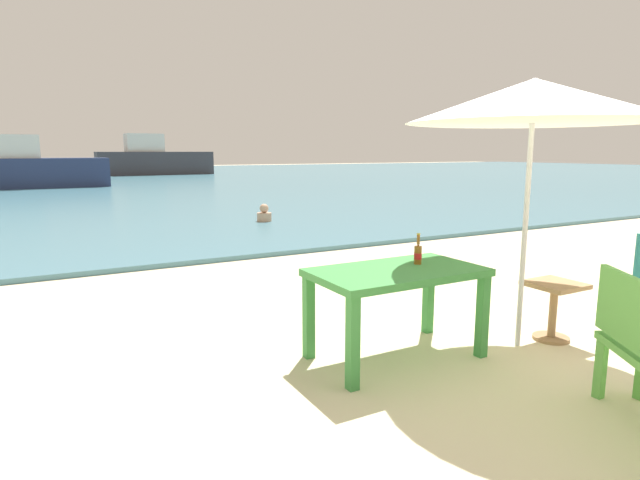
{
  "coord_description": "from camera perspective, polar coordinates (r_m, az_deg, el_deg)",
  "views": [
    {
      "loc": [
        -3.7,
        -2.67,
        1.71
      ],
      "look_at": [
        -0.57,
        3.0,
        0.6
      ],
      "focal_mm": 29.18,
      "sensor_mm": 36.0,
      "label": 1
    }
  ],
  "objects": [
    {
      "name": "ground_plane",
      "position": [
        4.87,
        24.12,
        -11.72
      ],
      "size": [
        120.0,
        120.0,
        0.0
      ],
      "primitive_type": "plane",
      "color": "beige"
    },
    {
      "name": "patio_umbrella",
      "position": [
        4.77,
        22.39,
        13.91
      ],
      "size": [
        2.1,
        2.1,
        2.3
      ],
      "color": "silver",
      "rests_on": "ground_plane"
    },
    {
      "name": "beer_bottle_amber",
      "position": [
        4.49,
        10.69,
        -1.44
      ],
      "size": [
        0.07,
        0.07,
        0.26
      ],
      "color": "brown",
      "rests_on": "picnic_table_green"
    },
    {
      "name": "boat_cargo_ship",
      "position": [
        26.75,
        -29.35,
        6.81
      ],
      "size": [
        6.42,
        1.75,
        2.33
      ],
      "color": "navy",
      "rests_on": "sea_water"
    },
    {
      "name": "boat_barge",
      "position": [
        38.46,
        -17.76,
        8.36
      ],
      "size": [
        7.7,
        2.1,
        2.8
      ],
      "color": "#38383F",
      "rests_on": "sea_water"
    },
    {
      "name": "picnic_table_green",
      "position": [
        4.33,
        8.41,
        -4.56
      ],
      "size": [
        1.4,
        0.8,
        0.76
      ],
      "color": "#3D8C42",
      "rests_on": "ground_plane"
    },
    {
      "name": "side_table_wood",
      "position": [
        5.21,
        24.25,
        -6.26
      ],
      "size": [
        0.44,
        0.44,
        0.54
      ],
      "color": "#9E7A51",
      "rests_on": "ground_plane"
    },
    {
      "name": "swimmer_person",
      "position": [
        12.28,
        -6.14,
        2.8
      ],
      "size": [
        0.34,
        0.34,
        0.41
      ],
      "color": "tan",
      "rests_on": "sea_water"
    },
    {
      "name": "sea_water",
      "position": [
        32.92,
        -22.53,
        6.1
      ],
      "size": [
        120.0,
        50.0,
        0.08
      ],
      "primitive_type": "cube",
      "color": "teal",
      "rests_on": "ground_plane"
    }
  ]
}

